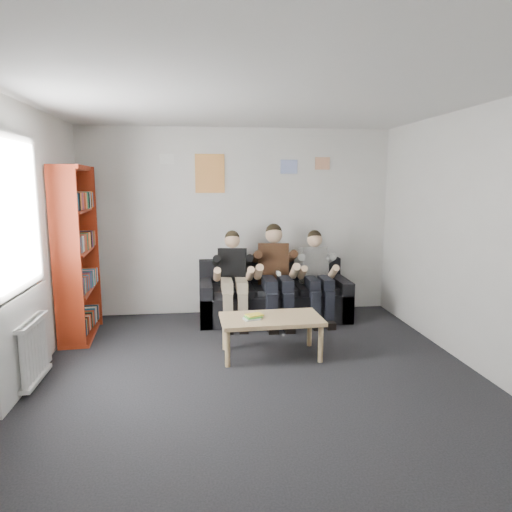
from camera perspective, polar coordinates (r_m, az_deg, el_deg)
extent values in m
plane|color=black|center=(4.63, 0.55, -15.47)|extent=(5.00, 5.00, 0.00)
plane|color=silver|center=(4.27, 0.61, 19.57)|extent=(5.00, 5.00, 0.00)
plane|color=silver|center=(6.71, -2.27, 4.27)|extent=(4.50, 0.00, 4.50)
plane|color=silver|center=(1.85, 11.09, -9.47)|extent=(4.50, 0.00, 4.50)
plane|color=silver|center=(4.53, -28.90, 0.66)|extent=(0.00, 5.00, 5.00)
plane|color=silver|center=(5.06, 26.75, 1.62)|extent=(0.00, 5.00, 5.00)
cube|color=black|center=(6.55, 2.21, -6.11)|extent=(2.09, 0.86, 0.40)
cube|color=black|center=(6.77, 1.78, -2.07)|extent=(2.09, 0.19, 0.41)
cube|color=black|center=(6.44, -6.28, -5.62)|extent=(0.17, 0.86, 0.57)
cube|color=black|center=(6.74, 10.33, -5.04)|extent=(0.17, 0.86, 0.57)
cube|color=black|center=(6.41, 2.34, -4.16)|extent=(1.75, 0.59, 0.10)
cube|color=maroon|center=(6.03, -21.49, 0.32)|extent=(0.32, 0.96, 2.13)
cube|color=tan|center=(5.12, 1.90, -7.89)|extent=(1.12, 0.62, 0.04)
cylinder|color=tan|center=(4.91, -3.58, -11.45)|extent=(0.06, 0.06, 0.40)
cylinder|color=tan|center=(5.06, 8.08, -10.87)|extent=(0.06, 0.06, 0.40)
cylinder|color=tan|center=(5.38, -3.92, -9.56)|extent=(0.06, 0.06, 0.40)
cylinder|color=tan|center=(5.52, 6.70, -9.10)|extent=(0.06, 0.06, 0.40)
cube|color=silver|center=(5.03, -0.54, -7.86)|extent=(0.17, 0.13, 0.01)
cube|color=#55B440|center=(5.06, -0.37, -7.61)|extent=(0.17, 0.13, 0.01)
cube|color=yellow|center=(5.08, -0.20, -7.37)|extent=(0.17, 0.13, 0.01)
cube|color=black|center=(6.40, -2.99, -1.35)|extent=(0.39, 0.28, 0.55)
sphere|color=tan|center=(6.30, -2.99, 1.97)|extent=(0.21, 0.21, 0.21)
sphere|color=black|center=(6.31, -3.00, 2.29)|extent=(0.20, 0.20, 0.20)
cube|color=gray|center=(6.15, -2.77, -3.63)|extent=(0.35, 0.45, 0.15)
cube|color=gray|center=(6.03, -2.60, -7.00)|extent=(0.33, 0.14, 0.49)
cube|color=black|center=(6.03, -2.54, -8.97)|extent=(0.33, 0.25, 0.10)
cube|color=#452C17|center=(6.47, 2.16, -0.96)|extent=(0.43, 0.32, 0.61)
sphere|color=tan|center=(6.37, 2.25, 2.70)|extent=(0.24, 0.24, 0.24)
sphere|color=black|center=(6.38, 2.23, 3.05)|extent=(0.23, 0.23, 0.23)
cube|color=black|center=(6.20, 2.63, -3.46)|extent=(0.39, 0.50, 0.16)
cube|color=black|center=(6.06, 2.99, -6.93)|extent=(0.37, 0.15, 0.49)
cube|color=black|center=(6.05, 3.08, -8.85)|extent=(0.37, 0.28, 0.11)
cube|color=silver|center=(6.06, 2.81, -2.19)|extent=(0.04, 0.15, 0.04)
cube|color=white|center=(6.58, 7.20, -1.15)|extent=(0.38, 0.28, 0.54)
sphere|color=tan|center=(6.49, 7.35, 2.04)|extent=(0.21, 0.21, 0.21)
sphere|color=black|center=(6.50, 7.32, 2.34)|extent=(0.20, 0.20, 0.20)
cube|color=black|center=(6.35, 7.80, -3.31)|extent=(0.34, 0.44, 0.14)
cube|color=black|center=(6.23, 8.23, -6.55)|extent=(0.33, 0.13, 0.49)
cube|color=black|center=(6.23, 8.33, -8.45)|extent=(0.33, 0.25, 0.10)
cylinder|color=white|center=(4.66, -27.12, -11.70)|extent=(0.06, 0.06, 0.60)
cylinder|color=white|center=(4.73, -26.78, -11.36)|extent=(0.06, 0.06, 0.60)
cylinder|color=white|center=(4.80, -26.46, -11.04)|extent=(0.06, 0.06, 0.60)
cylinder|color=white|center=(4.87, -26.15, -10.72)|extent=(0.06, 0.06, 0.60)
cylinder|color=white|center=(4.94, -25.85, -10.41)|extent=(0.06, 0.06, 0.60)
cylinder|color=white|center=(5.02, -25.55, -10.11)|extent=(0.06, 0.06, 0.60)
cylinder|color=white|center=(5.09, -25.27, -9.82)|extent=(0.06, 0.06, 0.60)
cylinder|color=white|center=(5.16, -24.99, -9.54)|extent=(0.06, 0.06, 0.60)
cube|color=white|center=(5.01, -25.76, -13.59)|extent=(0.10, 0.64, 0.04)
cube|color=white|center=(4.83, -26.24, -7.43)|extent=(0.10, 0.64, 0.04)
cube|color=white|center=(4.68, -28.06, 4.67)|extent=(0.02, 1.00, 1.30)
cube|color=silver|center=(4.68, -28.60, 12.98)|extent=(0.05, 1.12, 0.06)
cube|color=silver|center=(4.77, -27.33, -3.48)|extent=(0.05, 1.12, 0.06)
cube|color=silver|center=(4.90, -26.87, -9.43)|extent=(0.03, 1.30, 0.90)
cube|color=#E7E451|center=(6.65, -5.79, 10.22)|extent=(0.42, 0.01, 0.55)
cube|color=blue|center=(6.78, 4.14, 11.07)|extent=(0.25, 0.01, 0.20)
cube|color=#BB3A8D|center=(6.90, 8.30, 11.38)|extent=(0.22, 0.01, 0.18)
cube|color=white|center=(6.67, -11.09, 11.81)|extent=(0.20, 0.01, 0.14)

